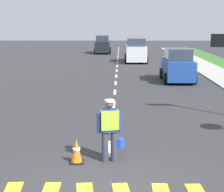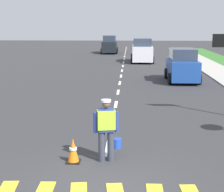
{
  "view_description": "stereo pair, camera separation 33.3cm",
  "coord_description": "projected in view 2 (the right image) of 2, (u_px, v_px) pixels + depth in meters",
  "views": [
    {
      "loc": [
        0.31,
        -7.69,
        3.62
      ],
      "look_at": [
        0.01,
        5.07,
        1.1
      ],
      "focal_mm": 59.82,
      "sensor_mm": 36.0,
      "label": 1
    },
    {
      "loc": [
        0.64,
        -7.67,
        3.62
      ],
      "look_at": [
        0.01,
        5.07,
        1.1
      ],
      "focal_mm": 59.82,
      "sensor_mm": 36.0,
      "label": 2
    }
  ],
  "objects": [
    {
      "name": "car_outgoing_far",
      "position": [
        142.0,
        51.0,
        34.42
      ],
      "size": [
        2.07,
        4.21,
        2.2
      ],
      "color": "silver",
      "rests_on": "ground"
    },
    {
      "name": "road_worker",
      "position": [
        107.0,
        127.0,
        9.75
      ],
      "size": [
        0.74,
        0.47,
        1.67
      ],
      "color": "#383D4C",
      "rests_on": "ground"
    },
    {
      "name": "car_oncoming_third",
      "position": [
        110.0,
        45.0,
        44.49
      ],
      "size": [
        1.93,
        3.96,
        2.11
      ],
      "color": "black",
      "rests_on": "ground"
    },
    {
      "name": "traffic_cone_near",
      "position": [
        73.0,
        150.0,
        9.78
      ],
      "size": [
        0.36,
        0.36,
        0.65
      ],
      "color": "black",
      "rests_on": "ground"
    },
    {
      "name": "car_parked_far",
      "position": [
        182.0,
        66.0,
        23.13
      ],
      "size": [
        1.93,
        3.81,
        2.06
      ],
      "color": "#1E4799",
      "rests_on": "ground"
    },
    {
      "name": "lane_center_line",
      "position": [
        123.0,
        64.0,
        32.94
      ],
      "size": [
        0.14,
        46.4,
        0.01
      ],
      "color": "silver",
      "rests_on": "ground"
    },
    {
      "name": "ground_plane",
      "position": [
        122.0,
        70.0,
        28.83
      ],
      "size": [
        96.0,
        96.0,
        0.0
      ],
      "primitive_type": "plane",
      "color": "#333335"
    }
  ]
}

